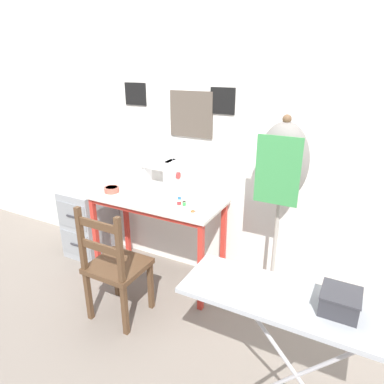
# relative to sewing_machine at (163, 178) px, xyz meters

# --- Properties ---
(ground_plane) EXTENTS (14.00, 14.00, 0.00)m
(ground_plane) POSITION_rel_sewing_machine_xyz_m (-0.01, -0.34, -0.92)
(ground_plane) COLOR gray
(wall_back) EXTENTS (10.00, 0.07, 2.55)m
(wall_back) POSITION_rel_sewing_machine_xyz_m (-0.01, 0.24, 0.35)
(wall_back) COLOR silver
(wall_back) RESTS_ON ground_plane
(sewing_table) EXTENTS (1.13, 0.51, 0.78)m
(sewing_table) POSITION_rel_sewing_machine_xyz_m (-0.01, -0.10, -0.25)
(sewing_table) COLOR silver
(sewing_table) RESTS_ON ground_plane
(sewing_machine) EXTENTS (0.34, 0.18, 0.33)m
(sewing_machine) POSITION_rel_sewing_machine_xyz_m (0.00, 0.00, 0.00)
(sewing_machine) COLOR white
(sewing_machine) RESTS_ON sewing_table
(fabric_bowl) EXTENTS (0.13, 0.13, 0.05)m
(fabric_bowl) POSITION_rel_sewing_machine_xyz_m (-0.43, -0.16, -0.12)
(fabric_bowl) COLOR #B25647
(fabric_bowl) RESTS_ON sewing_table
(scissors) EXTENTS (0.14, 0.08, 0.01)m
(scissors) POSITION_rel_sewing_machine_xyz_m (0.42, -0.19, -0.14)
(scissors) COLOR silver
(scissors) RESTS_ON sewing_table
(thread_spool_near_machine) EXTENTS (0.04, 0.04, 0.04)m
(thread_spool_near_machine) POSITION_rel_sewing_machine_xyz_m (0.18, -0.05, -0.13)
(thread_spool_near_machine) COLOR #2875C1
(thread_spool_near_machine) RESTS_ON sewing_table
(thread_spool_mid_table) EXTENTS (0.04, 0.04, 0.04)m
(thread_spool_mid_table) POSITION_rel_sewing_machine_xyz_m (0.23, -0.13, -0.13)
(thread_spool_mid_table) COLOR red
(thread_spool_mid_table) RESTS_ON sewing_table
(thread_spool_far_edge) EXTENTS (0.03, 0.03, 0.04)m
(thread_spool_far_edge) POSITION_rel_sewing_machine_xyz_m (0.27, -0.13, -0.13)
(thread_spool_far_edge) COLOR green
(thread_spool_far_edge) RESTS_ON sewing_table
(wooden_chair) EXTENTS (0.40, 0.38, 0.92)m
(wooden_chair) POSITION_rel_sewing_machine_xyz_m (-0.01, -0.66, -0.49)
(wooden_chair) COLOR #513823
(wooden_chair) RESTS_ON ground_plane
(filing_cabinet) EXTENTS (0.38, 0.47, 0.68)m
(filing_cabinet) POSITION_rel_sewing_machine_xyz_m (-0.87, -0.02, -0.58)
(filing_cabinet) COLOR #93999E
(filing_cabinet) RESTS_ON ground_plane
(dress_form) EXTENTS (0.35, 0.32, 1.52)m
(dress_form) POSITION_rel_sewing_machine_xyz_m (0.98, -0.01, 0.20)
(dress_form) COLOR #846647
(dress_form) RESTS_ON ground_plane
(ironing_board) EXTENTS (1.15, 0.35, 0.84)m
(ironing_board) POSITION_rel_sewing_machine_xyz_m (1.36, -0.95, -0.14)
(ironing_board) COLOR #ADB2B7
(ironing_board) RESTS_ON ground_plane
(storage_box) EXTENTS (0.16, 0.17, 0.10)m
(storage_box) POSITION_rel_sewing_machine_xyz_m (1.49, -0.94, -0.04)
(storage_box) COLOR #333338
(storage_box) RESTS_ON ironing_board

